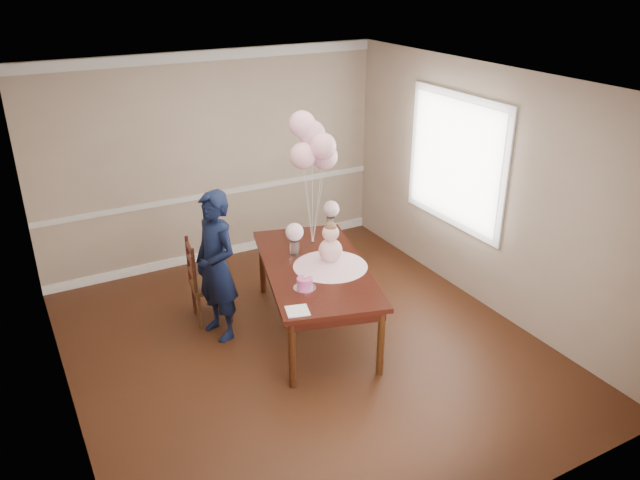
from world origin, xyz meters
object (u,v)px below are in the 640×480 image
Objects in this scene: birthday_cake at (305,283)px; woman at (216,266)px; dining_table_top at (315,268)px; dining_chair_seat at (210,284)px.

woman is at bearing 128.15° from birthday_cake.
birthday_cake is 0.09× the size of woman.
birthday_cake reaches higher than dining_table_top.
dining_chair_seat is (-0.58, 1.13, -0.40)m from birthday_cake.
birthday_cake is 0.37× the size of dining_chair_seat.
birthday_cake is 1.33m from dining_chair_seat.
dining_table_top is 13.33× the size of birthday_cake.
woman is (-0.03, -0.35, 0.38)m from dining_chair_seat.
birthday_cake is at bearing -55.32° from dining_chair_seat.
woman is (-0.61, 0.78, -0.02)m from birthday_cake.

